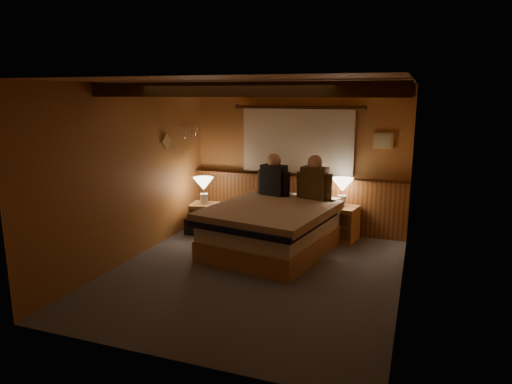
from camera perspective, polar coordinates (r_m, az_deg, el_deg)
The scene contains 19 objects.
floor at distance 5.99m, azimuth -0.17°, elevation -10.03°, with size 4.20×4.20×0.00m, color #585D68.
ceiling at distance 5.54m, azimuth -0.19°, elevation 13.59°, with size 4.20×4.20×0.00m, color #C07F48.
wall_back at distance 7.62m, azimuth 5.28°, elevation 4.13°, with size 3.60×3.60×0.00m, color #B27140.
wall_left at distance 6.48m, azimuth -15.31°, elevation 2.30°, with size 4.20×4.20×0.00m, color #B27140.
wall_right at distance 5.31m, azimuth 18.37°, elevation -0.01°, with size 4.20×4.20×0.00m, color #B27140.
wall_front at distance 3.80m, azimuth -11.20°, elevation -4.38°, with size 3.60×3.60×0.00m, color #B27140.
wainscot at distance 7.69m, azimuth 5.05°, elevation -1.21°, with size 3.60×0.23×0.94m.
curtain_window at distance 7.52m, azimuth 5.19°, elevation 6.48°, with size 2.18×0.09×1.11m.
ceiling_beams at distance 5.68m, azimuth 0.35°, elevation 12.64°, with size 3.60×1.65×0.16m.
coat_rail at distance 7.71m, azimuth -8.24°, elevation 7.64°, with size 0.05×0.55×0.24m.
framed_print at distance 7.34m, azimuth 15.60°, elevation 6.17°, with size 0.30×0.04×0.25m.
bed at distance 6.65m, azimuth 2.15°, elevation -4.47°, with size 1.86×2.25×0.69m.
nightstand_left at distance 7.64m, azimuth -6.42°, elevation -3.23°, with size 0.50×0.47×0.48m.
nightstand_right at distance 7.32m, azimuth 10.54°, elevation -3.82°, with size 0.56×0.52×0.54m.
lamp_left at distance 7.52m, azimuth -6.58°, elevation 0.84°, with size 0.34×0.34×0.44m.
lamp_right at distance 7.21m, azimuth 10.75°, elevation 0.68°, with size 0.34×0.34×0.44m.
person_left at distance 7.20m, azimuth 2.24°, elevation 1.76°, with size 0.56×0.31×0.69m.
person_right at distance 7.01m, azimuth 7.32°, elevation 1.41°, with size 0.57×0.29×0.70m.
duffel_bag at distance 7.55m, azimuth -7.06°, elevation -4.24°, with size 0.44×0.27×0.32m.
Camera 1 is at (1.91, -5.20, 2.27)m, focal length 32.00 mm.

